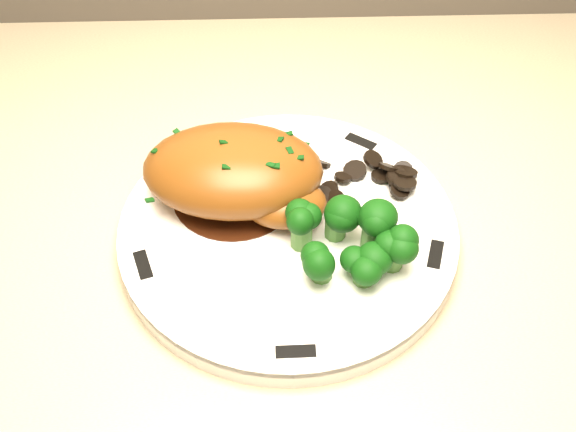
{
  "coord_description": "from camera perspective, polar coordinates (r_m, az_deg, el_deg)",
  "views": [
    {
      "loc": [
        -0.19,
        1.31,
        1.31
      ],
      "look_at": [
        -0.18,
        1.67,
        0.91
      ],
      "focal_mm": 45.0,
      "sensor_mm": 36.0,
      "label": 1
    }
  ],
  "objects": [
    {
      "name": "plate",
      "position": [
        0.55,
        0.0,
        -1.3
      ],
      "size": [
        0.33,
        0.33,
        0.02
      ],
      "primitive_type": "cylinder",
      "rotation": [
        0.0,
        0.0,
        -0.37
      ],
      "color": "white",
      "rests_on": "counter"
    },
    {
      "name": "rim_accent_0",
      "position": [
        0.54,
        11.57,
        -3.01
      ],
      "size": [
        0.02,
        0.03,
        0.0
      ],
      "primitive_type": "cube",
      "rotation": [
        0.0,
        0.0,
        1.27
      ],
      "color": "black",
      "rests_on": "plate"
    },
    {
      "name": "rim_accent_1",
      "position": [
        0.61,
        5.77,
        5.85
      ],
      "size": [
        0.03,
        0.02,
        0.0
      ],
      "primitive_type": "cube",
      "rotation": [
        0.0,
        0.0,
        2.53
      ],
      "color": "black",
      "rests_on": "plate"
    },
    {
      "name": "rim_accent_2",
      "position": [
        0.61,
        -6.58,
        5.47
      ],
      "size": [
        0.03,
        0.02,
        0.0
      ],
      "primitive_type": "cube",
      "rotation": [
        0.0,
        0.0,
        3.78
      ],
      "color": "black",
      "rests_on": "plate"
    },
    {
      "name": "rim_accent_3",
      "position": [
        0.53,
        -11.38,
        -3.82
      ],
      "size": [
        0.02,
        0.03,
        0.0
      ],
      "primitive_type": "cube",
      "rotation": [
        0.0,
        0.0,
        5.04
      ],
      "color": "black",
      "rests_on": "plate"
    },
    {
      "name": "rim_accent_4",
      "position": [
        0.48,
        0.62,
        -10.69
      ],
      "size": [
        0.03,
        0.01,
        0.0
      ],
      "primitive_type": "cube",
      "rotation": [
        0.0,
        0.0,
        6.3
      ],
      "color": "black",
      "rests_on": "plate"
    },
    {
      "name": "gravy_pool",
      "position": [
        0.57,
        -4.22,
        1.7
      ],
      "size": [
        0.1,
        0.1,
        0.0
      ],
      "primitive_type": "cylinder",
      "color": "#331509",
      "rests_on": "plate"
    },
    {
      "name": "chicken_breast",
      "position": [
        0.55,
        -3.9,
        3.34
      ],
      "size": [
        0.14,
        0.1,
        0.05
      ],
      "rotation": [
        0.0,
        0.0,
        -0.07
      ],
      "color": "brown",
      "rests_on": "plate"
    },
    {
      "name": "mushroom_pile",
      "position": [
        0.57,
        6.04,
        2.76
      ],
      "size": [
        0.08,
        0.06,
        0.02
      ],
      "color": "black",
      "rests_on": "plate"
    },
    {
      "name": "broccoli_florets",
      "position": [
        0.51,
        4.81,
        -1.85
      ],
      "size": [
        0.09,
        0.07,
        0.04
      ],
      "rotation": [
        0.0,
        0.0,
        -0.21
      ],
      "color": "#4D8437",
      "rests_on": "plate"
    }
  ]
}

